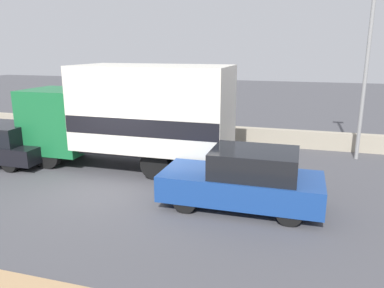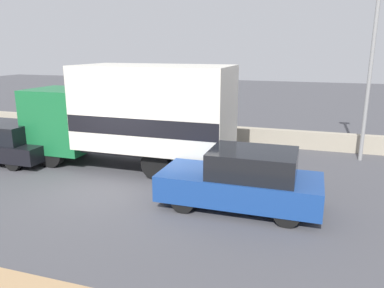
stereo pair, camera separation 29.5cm
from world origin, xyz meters
TOP-DOWN VIEW (x-y plane):
  - ground_plane at (0.00, 0.00)m, footprint 80.00×80.00m
  - stone_wall_backdrop at (0.00, 6.49)m, footprint 60.00×0.35m
  - street_lamp at (7.61, 5.37)m, footprint 0.56×0.28m
  - box_truck at (-0.02, 1.95)m, footprint 7.41×2.61m
  - car_hatchback at (4.16, -0.34)m, footprint 4.21×1.79m

SIDE VIEW (x-z plane):
  - ground_plane at x=0.00m, z-range 0.00..0.00m
  - stone_wall_backdrop at x=0.00m, z-range 0.00..0.74m
  - car_hatchback at x=4.16m, z-range -0.02..1.58m
  - box_truck at x=-0.02m, z-range 0.15..3.74m
  - street_lamp at x=7.61m, z-range 0.55..7.74m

